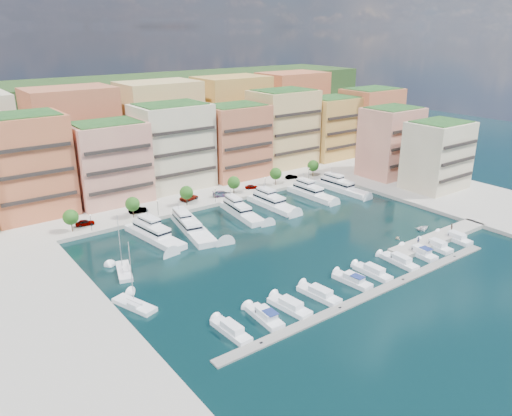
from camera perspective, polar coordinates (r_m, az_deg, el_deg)
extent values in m
plane|color=black|center=(120.44, 3.33, -3.67)|extent=(400.00, 400.00, 0.00)
cube|color=#9E998E|center=(169.67, -10.22, 3.14)|extent=(220.00, 64.00, 2.00)
cube|color=#9E998E|center=(160.98, 22.46, 0.98)|extent=(34.00, 76.00, 2.00)
cube|color=#9E998E|center=(90.67, -25.63, -14.42)|extent=(34.00, 76.00, 2.00)
cube|color=#1E3315|center=(212.42, -16.14, 6.07)|extent=(240.00, 40.00, 58.00)
cube|color=gray|center=(99.69, 13.22, -9.57)|extent=(72.00, 2.20, 0.35)
cube|color=#9E998E|center=(128.33, 20.17, -3.41)|extent=(32.00, 5.00, 2.00)
cube|color=#C16240|center=(143.05, -24.59, 4.30)|extent=(20.00, 16.00, 26.00)
cube|color=black|center=(135.23, -23.79, 3.58)|extent=(18.40, 0.50, 0.90)
cube|color=#1B451C|center=(140.44, -25.38, 9.55)|extent=(17.60, 14.08, 0.80)
cube|color=#E59F80|center=(147.15, -16.37, 4.90)|extent=(20.00, 15.00, 22.00)
cube|color=black|center=(140.12, -15.23, 4.28)|extent=(18.40, 0.50, 0.90)
cube|color=#1B451C|center=(144.76, -16.81, 9.26)|extent=(17.60, 13.20, 0.80)
cube|color=beige|center=(156.71, -9.50, 6.90)|extent=(22.00, 16.00, 25.00)
cube|color=black|center=(149.60, -8.02, 6.36)|extent=(20.24, 0.50, 0.90)
cube|color=#1B451C|center=(154.36, -9.78, 11.57)|extent=(19.36, 14.08, 0.80)
cube|color=#BF6B47|center=(166.21, -2.38, 7.55)|extent=(20.00, 15.00, 23.00)
cube|color=black|center=(160.02, -0.80, 7.07)|extent=(18.40, 0.50, 0.90)
cube|color=#1B451C|center=(164.05, -2.44, 11.61)|extent=(17.60, 13.20, 0.80)
cube|color=tan|center=(180.45, 3.09, 9.02)|extent=(22.00, 16.00, 26.00)
cube|color=black|center=(174.31, 4.84, 8.59)|extent=(20.24, 0.50, 0.90)
cube|color=#1B451C|center=(178.39, 3.17, 13.25)|extent=(19.36, 14.08, 0.80)
cube|color=gold|center=(194.00, 8.54, 9.00)|extent=(20.00, 15.00, 22.00)
cube|color=black|center=(188.72, 10.21, 8.60)|extent=(18.40, 0.50, 0.90)
cube|color=#1B451C|center=(192.19, 8.72, 12.34)|extent=(17.60, 13.20, 0.80)
cube|color=#C16240|center=(206.99, 12.94, 9.69)|extent=(22.00, 16.00, 24.00)
cube|color=black|center=(201.82, 14.72, 9.29)|extent=(20.24, 0.50, 0.90)
cube|color=#1B451C|center=(205.24, 13.21, 13.09)|extent=(19.36, 14.08, 0.80)
cube|color=#E59F80|center=(173.05, 15.11, 7.21)|extent=(18.00, 14.00, 22.00)
cube|color=black|center=(168.79, 17.03, 6.71)|extent=(16.56, 0.50, 0.90)
cube|color=#1B451C|center=(171.02, 15.46, 10.93)|extent=(15.84, 12.32, 0.80)
cube|color=beige|center=(163.08, 20.00, 5.57)|extent=(18.00, 14.00, 20.00)
cube|color=black|center=(159.37, 22.14, 4.98)|extent=(16.56, 0.50, 0.90)
cube|color=#1B451C|center=(161.02, 20.44, 9.15)|extent=(15.84, 12.32, 0.80)
cube|color=#BF6B47|center=(167.95, -20.13, 7.71)|extent=(26.00, 18.00, 30.00)
cube|color=tan|center=(178.57, -10.86, 9.23)|extent=(26.00, 18.00, 30.00)
cube|color=gold|center=(193.31, -2.75, 10.36)|extent=(26.00, 18.00, 30.00)
cube|color=#C16240|center=(211.30, 4.13, 11.16)|extent=(26.00, 18.00, 30.00)
cylinder|color=#473323|center=(130.10, -20.30, -1.92)|extent=(0.24, 0.24, 3.00)
sphere|color=#234F16|center=(129.32, -20.42, -0.99)|extent=(3.80, 3.80, 3.80)
cylinder|color=#473323|center=(134.85, -13.85, -0.46)|extent=(0.24, 0.24, 3.00)
sphere|color=#234F16|center=(134.10, -13.93, 0.44)|extent=(3.80, 3.80, 3.80)
cylinder|color=#473323|center=(141.26, -7.91, 0.89)|extent=(0.24, 0.24, 3.00)
sphere|color=#234F16|center=(140.55, -7.96, 1.75)|extent=(3.80, 3.80, 3.80)
cylinder|color=#473323|center=(149.12, -2.54, 2.10)|extent=(0.24, 0.24, 3.00)
sphere|color=#234F16|center=(148.45, -2.56, 2.92)|extent=(3.80, 3.80, 3.80)
cylinder|color=#473323|center=(158.22, 2.26, 3.16)|extent=(0.24, 0.24, 3.00)
sphere|color=#234F16|center=(157.58, 2.27, 3.95)|extent=(3.80, 3.80, 3.80)
cylinder|color=#473323|center=(168.34, 6.52, 4.09)|extent=(0.24, 0.24, 3.00)
sphere|color=#234F16|center=(167.74, 6.55, 4.83)|extent=(3.80, 3.80, 3.80)
cylinder|color=black|center=(128.88, -18.34, -1.64)|extent=(0.10, 0.10, 4.00)
sphere|color=#FFF2CC|center=(128.17, -18.44, -0.79)|extent=(0.30, 0.30, 0.30)
cylinder|color=black|center=(134.93, -11.15, -0.01)|extent=(0.10, 0.10, 4.00)
sphere|color=#FFF2CC|center=(134.26, -11.21, 0.82)|extent=(0.30, 0.30, 0.30)
cylinder|color=black|center=(143.01, -4.68, 1.47)|extent=(0.10, 0.10, 4.00)
sphere|color=#FFF2CC|center=(142.37, -4.70, 2.25)|extent=(0.30, 0.30, 0.30)
cylinder|color=black|center=(152.78, 1.05, 2.75)|extent=(0.10, 0.10, 4.00)
sphere|color=#FFF2CC|center=(152.19, 1.05, 3.49)|extent=(0.30, 0.30, 0.30)
cylinder|color=black|center=(163.96, 6.04, 3.85)|extent=(0.10, 0.10, 4.00)
sphere|color=#FFF2CC|center=(163.41, 6.07, 4.54)|extent=(0.30, 0.30, 0.30)
cube|color=white|center=(122.80, -11.49, -3.41)|extent=(7.27, 20.51, 2.30)
cube|color=white|center=(123.72, -11.96, -2.23)|extent=(5.22, 11.45, 1.80)
cube|color=black|center=(123.72, -11.96, -2.23)|extent=(5.29, 11.52, 0.55)
cube|color=white|center=(124.50, -12.33, -1.32)|extent=(3.54, 6.34, 1.40)
cylinder|color=#B2B2B7|center=(124.98, -12.62, -0.48)|extent=(0.14, 0.14, 1.80)
cube|color=black|center=(122.98, -11.48, -3.60)|extent=(7.32, 20.57, 0.35)
cube|color=white|center=(125.95, -7.23, -2.54)|extent=(8.94, 22.82, 2.30)
cube|color=white|center=(127.01, -7.77, -1.38)|extent=(6.19, 12.80, 1.80)
cube|color=black|center=(127.01, -7.77, -1.38)|extent=(6.26, 12.87, 0.55)
cube|color=white|center=(127.91, -8.19, -0.47)|extent=(4.10, 7.12, 1.40)
cylinder|color=#B2B2B7|center=(128.48, -8.52, 0.36)|extent=(0.14, 0.14, 1.80)
cube|color=white|center=(135.40, -1.62, -0.75)|extent=(6.55, 19.09, 2.30)
cube|color=white|center=(136.13, -2.08, 0.29)|extent=(4.74, 10.64, 1.80)
cube|color=black|center=(136.13, -2.08, 0.29)|extent=(4.81, 10.71, 0.55)
cube|color=white|center=(136.77, -2.44, 1.09)|extent=(3.23, 5.89, 1.40)
cylinder|color=#B2B2B7|center=(137.15, -2.72, 1.84)|extent=(0.14, 0.14, 1.80)
cube|color=white|center=(141.88, 1.95, 0.24)|extent=(5.35, 18.10, 2.30)
cube|color=white|center=(142.53, 1.51, 1.21)|extent=(4.30, 9.98, 1.80)
cube|color=black|center=(142.53, 1.51, 1.21)|extent=(4.36, 10.04, 0.55)
cube|color=white|center=(143.10, 1.16, 1.97)|extent=(3.11, 5.46, 1.40)
cylinder|color=#B2B2B7|center=(143.43, 0.90, 2.68)|extent=(0.14, 0.14, 1.80)
cube|color=black|center=(142.03, 1.95, 0.07)|extent=(5.40, 18.15, 0.35)
cube|color=white|center=(151.41, 6.40, 1.41)|extent=(4.90, 17.79, 2.30)
cube|color=white|center=(152.00, 5.98, 2.32)|extent=(3.88, 9.82, 1.80)
cube|color=black|center=(152.00, 5.98, 2.32)|extent=(3.95, 9.88, 0.55)
cube|color=white|center=(152.52, 5.64, 3.02)|extent=(2.79, 5.37, 1.40)
cylinder|color=#B2B2B7|center=(152.81, 5.40, 3.69)|extent=(0.14, 0.14, 1.80)
cube|color=white|center=(158.23, 9.74, 2.07)|extent=(5.26, 20.37, 2.30)
cube|color=white|center=(158.95, 9.26, 2.95)|extent=(4.07, 11.26, 1.80)
cube|color=black|center=(158.95, 9.26, 2.95)|extent=(4.14, 11.32, 0.55)
cube|color=white|center=(159.57, 8.88, 3.64)|extent=(2.89, 6.17, 1.40)
cylinder|color=#B2B2B7|center=(159.95, 8.60, 4.29)|extent=(0.14, 0.14, 1.80)
cube|color=white|center=(86.04, -2.89, -13.98)|extent=(2.92, 8.94, 1.40)
cube|color=white|center=(85.01, -2.74, -13.39)|extent=(2.15, 4.33, 1.10)
cube|color=black|center=(86.38, -3.41, -13.00)|extent=(1.79, 0.19, 0.55)
cube|color=white|center=(89.51, 0.99, -12.47)|extent=(3.29, 8.67, 1.40)
cube|color=white|center=(88.53, 1.17, -11.88)|extent=(2.41, 4.21, 1.10)
cube|color=black|center=(89.81, 0.48, -11.55)|extent=(2.01, 0.22, 0.55)
cube|color=navy|center=(87.48, 1.62, -11.85)|extent=(2.10, 2.67, 0.12)
cube|color=white|center=(92.58, 3.83, -11.32)|extent=(3.76, 9.21, 1.40)
cube|color=white|center=(91.62, 4.04, -10.74)|extent=(2.63, 4.52, 1.10)
cube|color=black|center=(92.91, 3.30, -10.42)|extent=(2.00, 0.32, 0.55)
cube|color=white|center=(96.87, 7.19, -9.91)|extent=(3.79, 9.38, 1.40)
cube|color=white|center=(95.95, 7.41, -9.34)|extent=(2.63, 4.60, 1.10)
cube|color=black|center=(97.21, 6.65, -9.06)|extent=(1.97, 0.33, 0.55)
cube|color=white|center=(102.70, 10.91, -8.29)|extent=(3.51, 8.56, 1.40)
cube|color=white|center=(101.85, 11.13, -7.73)|extent=(2.49, 4.19, 1.10)
cube|color=black|center=(102.95, 10.44, -7.52)|extent=(1.94, 0.29, 0.55)
cube|color=navy|center=(100.95, 11.61, -7.65)|extent=(2.13, 2.67, 0.12)
cube|color=white|center=(106.84, 13.15, -7.30)|extent=(2.70, 8.83, 1.40)
cube|color=white|center=(106.02, 13.39, -6.75)|extent=(2.05, 4.25, 1.10)
cube|color=black|center=(107.12, 12.66, -6.55)|extent=(1.82, 0.14, 0.55)
cube|color=white|center=(112.98, 16.01, -6.00)|extent=(3.09, 9.26, 1.40)
cube|color=white|center=(112.19, 16.26, -5.48)|extent=(2.25, 4.49, 1.10)
cube|color=black|center=(113.27, 15.52, -5.30)|extent=(1.83, 0.21, 0.55)
cube|color=white|center=(118.36, 18.16, -5.02)|extent=(3.50, 8.42, 1.40)
cube|color=white|center=(117.63, 18.39, -4.51)|extent=(2.53, 4.11, 1.10)
cube|color=black|center=(118.56, 17.73, -4.37)|extent=(2.05, 0.27, 0.55)
cube|color=navy|center=(116.85, 18.84, -4.40)|extent=(2.19, 2.62, 0.12)
cube|color=white|center=(123.10, 19.84, -4.24)|extent=(3.29, 7.97, 1.40)
cube|color=white|center=(122.41, 20.06, -3.74)|extent=(2.39, 3.89, 1.10)
cube|color=black|center=(123.26, 19.45, -3.62)|extent=(1.94, 0.25, 0.55)
cube|color=white|center=(129.20, 21.77, -3.34)|extent=(3.26, 8.23, 1.40)
cube|color=white|center=(128.54, 21.99, -2.86)|extent=(2.38, 4.01, 1.10)
cube|color=black|center=(129.38, 21.38, -2.75)|extent=(1.96, 0.23, 0.55)
cube|color=white|center=(95.72, -13.72, -10.80)|extent=(5.62, 9.67, 1.20)
cube|color=white|center=(94.52, -13.54, -10.58)|extent=(2.33, 2.73, 0.60)
cylinder|color=#B2B2B7|center=(92.96, -14.17, -7.18)|extent=(0.14, 0.14, 12.00)
cylinder|color=#B2B2B7|center=(93.80, -13.45, -10.33)|extent=(1.43, 3.98, 0.10)
cube|color=white|center=(108.28, -14.83, -7.10)|extent=(5.21, 9.50, 1.20)
cube|color=white|center=(107.12, -14.68, -6.85)|extent=(2.21, 2.65, 0.60)
cylinder|color=#B2B2B7|center=(105.91, -15.24, -3.82)|extent=(0.14, 0.14, 12.00)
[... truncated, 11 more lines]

